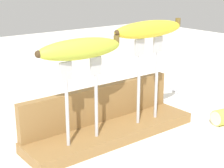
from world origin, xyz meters
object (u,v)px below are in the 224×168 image
at_px(banana_raised_left, 81,49).
at_px(fork_stand_left, 82,93).
at_px(fork_fallen_near, 179,93).
at_px(banana_chunk_far, 223,117).
at_px(fork_stand_right, 148,72).
at_px(banana_raised_right, 149,29).

bearing_deg(banana_raised_left, fork_stand_left, -3.19).
bearing_deg(fork_fallen_near, banana_raised_left, -163.70).
bearing_deg(banana_chunk_far, fork_stand_right, 150.55).
distance_m(fork_stand_right, banana_raised_left, 0.19).
relative_size(fork_stand_left, fork_fallen_near, 1.05).
bearing_deg(banana_chunk_far, fork_stand_left, 164.84).
distance_m(fork_stand_left, fork_stand_right, 0.18).
xyz_separation_m(fork_stand_left, banana_chunk_far, (0.34, -0.09, -0.11)).
relative_size(fork_stand_left, banana_raised_left, 0.93).
bearing_deg(banana_raised_right, fork_fallen_near, 26.39).
relative_size(fork_stand_right, banana_raised_left, 1.06).
height_order(fork_stand_right, banana_chunk_far, fork_stand_right).
height_order(banana_raised_right, banana_chunk_far, banana_raised_right).
xyz_separation_m(fork_stand_right, fork_fallen_near, (0.26, 0.13, -0.14)).
distance_m(fork_stand_left, banana_raised_left, 0.09).
relative_size(banana_raised_right, banana_chunk_far, 3.65).
distance_m(banana_raised_left, fork_fallen_near, 0.50).
bearing_deg(banana_raised_right, fork_stand_left, 180.00).
bearing_deg(fork_stand_left, fork_fallen_near, 16.30).
height_order(fork_stand_left, fork_stand_right, fork_stand_right).
bearing_deg(banana_raised_right, fork_stand_right, 0.03).
height_order(fork_stand_left, banana_raised_left, banana_raised_left).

